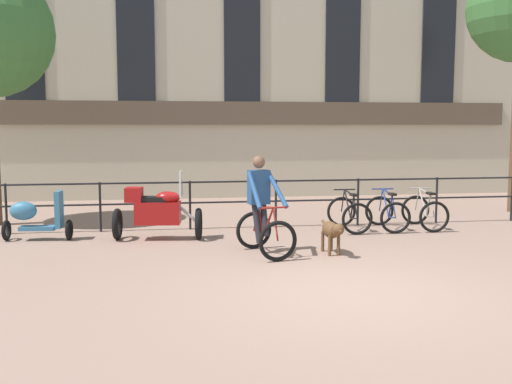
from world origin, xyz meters
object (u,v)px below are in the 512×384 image
(parked_bicycle_mid_left, at_px, (387,213))
(dog, at_px, (332,231))
(cyclist_with_bike, at_px, (262,210))
(parked_bicycle_mid_right, at_px, (425,212))
(parked_scooter, at_px, (35,217))
(parked_motorcycle, at_px, (157,211))
(parked_bicycle_near_lamp, at_px, (349,214))

(parked_bicycle_mid_left, bearing_deg, dog, 52.48)
(cyclist_with_bike, distance_m, parked_bicycle_mid_left, 3.66)
(parked_bicycle_mid_right, height_order, parked_scooter, parked_scooter)
(dog, relative_size, parked_motorcycle, 0.58)
(parked_motorcycle, xyz_separation_m, parked_bicycle_mid_left, (4.88, 0.40, -0.20))
(dog, bearing_deg, parked_scooter, 155.78)
(parked_bicycle_near_lamp, bearing_deg, cyclist_with_bike, 41.00)
(parked_bicycle_mid_right, bearing_deg, parked_scooter, 3.11)
(cyclist_with_bike, xyz_separation_m, parked_bicycle_near_lamp, (2.21, 1.96, -0.41))
(cyclist_with_bike, distance_m, parked_scooter, 4.58)
(cyclist_with_bike, height_order, parked_bicycle_mid_right, cyclist_with_bike)
(dog, relative_size, parked_bicycle_mid_right, 0.90)
(parked_bicycle_near_lamp, xyz_separation_m, parked_bicycle_mid_right, (1.70, 0.00, 0.00))
(dog, relative_size, parked_scooter, 0.78)
(dog, bearing_deg, parked_bicycle_near_lamp, 62.89)
(parked_bicycle_near_lamp, bearing_deg, parked_bicycle_mid_left, 179.34)
(cyclist_with_bike, xyz_separation_m, parked_motorcycle, (-1.82, 1.57, -0.20))
(parked_bicycle_near_lamp, distance_m, parked_bicycle_mid_left, 0.85)
(dog, distance_m, parked_bicycle_near_lamp, 2.46)
(parked_scooter, bearing_deg, parked_bicycle_mid_left, -83.67)
(cyclist_with_bike, xyz_separation_m, parked_bicycle_mid_left, (3.06, 1.96, -0.41))
(parked_bicycle_mid_left, height_order, parked_bicycle_mid_right, same)
(parked_motorcycle, height_order, parked_bicycle_mid_left, parked_motorcycle)
(cyclist_with_bike, relative_size, parked_motorcycle, 0.96)
(dog, bearing_deg, parked_motorcycle, 146.07)
(parked_bicycle_mid_left, bearing_deg, parked_motorcycle, 7.17)
(parked_bicycle_near_lamp, xyz_separation_m, parked_bicycle_mid_left, (0.85, 0.00, -0.00))
(dog, xyz_separation_m, parked_bicycle_near_lamp, (1.03, 2.24, -0.05))
(parked_motorcycle, height_order, parked_scooter, parked_motorcycle)
(parked_bicycle_near_lamp, bearing_deg, parked_scooter, 0.23)
(parked_bicycle_mid_right, bearing_deg, dog, 41.74)
(dog, xyz_separation_m, parked_scooter, (-5.35, 2.14, 0.05))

